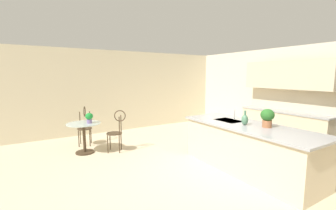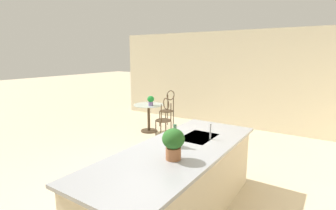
# 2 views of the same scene
# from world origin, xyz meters

# --- Properties ---
(ground_plane) EXTENTS (40.00, 40.00, 0.00)m
(ground_plane) POSITION_xyz_m (0.00, 0.00, 0.00)
(ground_plane) COLOR beige
(wall_back) EXTENTS (9.00, 0.12, 2.70)m
(wall_back) POSITION_xyz_m (0.00, 3.66, 1.35)
(wall_back) COLOR beige
(wall_back) RESTS_ON ground
(wall_left_window) EXTENTS (0.12, 7.80, 2.70)m
(wall_left_window) POSITION_xyz_m (-4.26, 0.00, 1.35)
(wall_left_window) COLOR beige
(wall_left_window) RESTS_ON ground
(kitchen_island) EXTENTS (2.80, 1.06, 0.92)m
(kitchen_island) POSITION_xyz_m (0.30, 0.85, 0.46)
(kitchen_island) COLOR beige
(kitchen_island) RESTS_ON ground
(back_counter_run) EXTENTS (2.44, 0.64, 1.52)m
(back_counter_run) POSITION_xyz_m (-0.40, 3.21, 0.49)
(back_counter_run) COLOR beige
(back_counter_run) RESTS_ON ground
(upper_cabinet_run) EXTENTS (2.40, 0.36, 0.76)m
(upper_cabinet_run) POSITION_xyz_m (-0.40, 3.18, 1.90)
(upper_cabinet_run) COLOR beige
(upper_cabinet_run) RESTS_ON back_counter_run
(bistro_table) EXTENTS (0.80, 0.80, 0.74)m
(bistro_table) POSITION_xyz_m (-2.45, -1.73, 0.45)
(bistro_table) COLOR #3D2D1E
(bistro_table) RESTS_ON ground
(chair_near_window) EXTENTS (0.52, 0.48, 1.04)m
(chair_near_window) POSITION_xyz_m (-3.15, -1.57, 0.57)
(chair_near_window) COLOR #3D2D1E
(chair_near_window) RESTS_ON ground
(chair_by_island) EXTENTS (0.52, 0.52, 1.04)m
(chair_by_island) POSITION_xyz_m (-2.15, -1.02, 0.57)
(chair_by_island) COLOR #3D2D1E
(chair_by_island) RESTS_ON ground
(sink_faucet) EXTENTS (0.02, 0.02, 0.22)m
(sink_faucet) POSITION_xyz_m (-0.25, 1.03, 1.03)
(sink_faucet) COLOR #B2B5BA
(sink_faucet) RESTS_ON kitchen_island
(potted_plant_on_table) EXTENTS (0.18, 0.18, 0.25)m
(potted_plant_on_table) POSITION_xyz_m (-2.39, -1.61, 0.88)
(potted_plant_on_table) COLOR #7A669E
(potted_plant_on_table) RESTS_ON bistro_table
(potted_plant_counter_near) EXTENTS (0.25, 0.25, 0.35)m
(potted_plant_counter_near) POSITION_xyz_m (0.60, 0.97, 1.12)
(potted_plant_counter_near) COLOR #9E603D
(potted_plant_counter_near) RESTS_ON kitchen_island
(vase_on_counter) EXTENTS (0.13, 0.13, 0.29)m
(vase_on_counter) POSITION_xyz_m (0.25, 0.77, 1.03)
(vase_on_counter) COLOR #4C7A5B
(vase_on_counter) RESTS_ON kitchen_island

